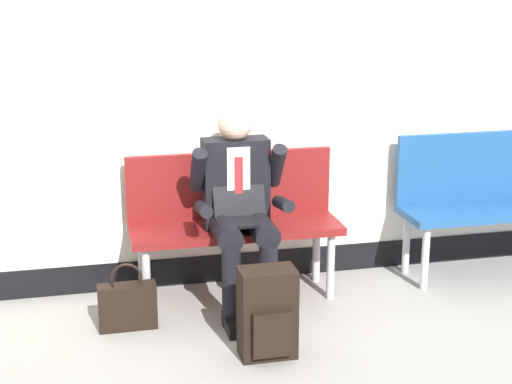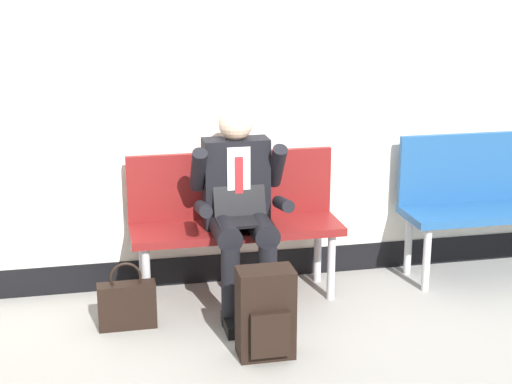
# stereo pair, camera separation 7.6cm
# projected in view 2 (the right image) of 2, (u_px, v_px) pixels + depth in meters

# --- Properties ---
(ground_plane) EXTENTS (18.00, 18.00, 0.00)m
(ground_plane) POSITION_uv_depth(u_px,v_px,m) (270.00, 310.00, 4.78)
(ground_plane) COLOR gray
(station_wall) EXTENTS (6.43, 0.14, 2.93)m
(station_wall) POSITION_uv_depth(u_px,v_px,m) (251.00, 62.00, 4.94)
(station_wall) COLOR silver
(station_wall) RESTS_ON ground
(bench_with_person) EXTENTS (1.31, 0.42, 0.91)m
(bench_with_person) POSITION_uv_depth(u_px,v_px,m) (234.00, 213.00, 4.89)
(bench_with_person) COLOR maroon
(bench_with_person) RESTS_ON ground
(bench_empty) EXTENTS (1.22, 0.42, 0.96)m
(bench_empty) POSITION_uv_depth(u_px,v_px,m) (489.00, 195.00, 5.24)
(bench_empty) COLOR navy
(bench_empty) RESTS_ON ground
(person_seated) EXTENTS (0.57, 0.70, 1.23)m
(person_seated) POSITION_uv_depth(u_px,v_px,m) (240.00, 204.00, 4.67)
(person_seated) COLOR black
(person_seated) RESTS_ON ground
(backpack) EXTENTS (0.30, 0.23, 0.50)m
(backpack) POSITION_uv_depth(u_px,v_px,m) (266.00, 314.00, 4.15)
(backpack) COLOR black
(backpack) RESTS_ON ground
(handbag) EXTENTS (0.34, 0.11, 0.40)m
(handbag) POSITION_uv_depth(u_px,v_px,m) (127.00, 304.00, 4.52)
(handbag) COLOR black
(handbag) RESTS_ON ground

